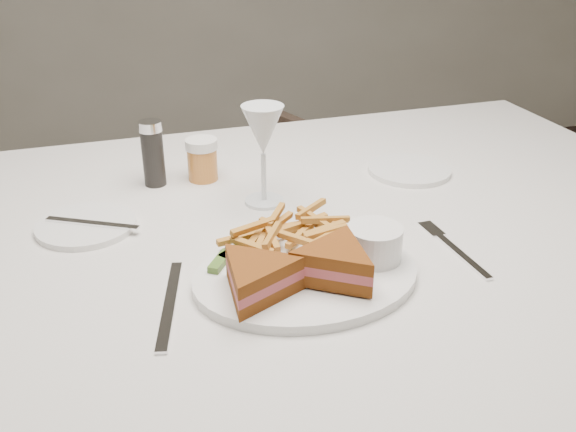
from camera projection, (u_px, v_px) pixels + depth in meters
The scene contains 3 objects.
table at pixel (282, 406), 1.21m from camera, with size 1.56×1.04×0.75m, color silver.
chair_far at pixel (248, 221), 2.00m from camera, with size 0.63×0.59×0.64m, color #45352A.
table_setting at pixel (281, 226), 0.97m from camera, with size 0.76×0.58×0.18m.
Camera 1 is at (-0.28, -0.63, 1.24)m, focal length 40.00 mm.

